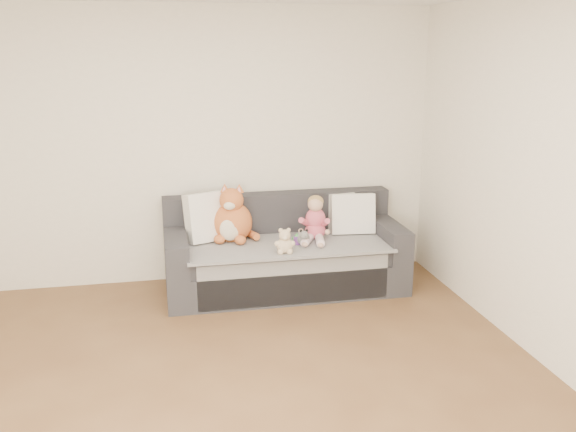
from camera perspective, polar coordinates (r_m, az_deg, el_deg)
The scene contains 10 objects.
room_shell at distance 4.11m, azimuth -5.73°, elevation 1.73°, with size 5.00×5.00×5.00m.
sofa at distance 6.05m, azimuth -0.37°, elevation -3.57°, with size 2.20×0.94×0.85m.
cushion_left at distance 5.97m, azimuth -6.78°, elevation -0.02°, with size 0.54×0.39×0.47m.
cushion_right_back at distance 6.32m, azimuth 5.35°, elevation 0.45°, with size 0.43×0.27×0.38m.
cushion_right_front at distance 6.19m, azimuth 5.76°, elevation 0.21°, with size 0.44×0.23×0.40m.
toddler at distance 5.96m, azimuth 2.42°, elevation -0.46°, with size 0.30×0.43×0.42m.
plush_cat at distance 5.94m, azimuth -4.96°, elevation -0.27°, with size 0.43×0.39×0.56m.
teddy_bear at distance 5.58m, azimuth -0.29°, elevation -2.41°, with size 0.18×0.14×0.23m.
plush_cow at distance 5.83m, azimuth 1.33°, elevation -1.92°, with size 0.13×0.20×0.16m.
sippy_cup at distance 5.82m, azimuth 0.80°, elevation -2.04°, with size 0.10×0.06×0.11m.
Camera 1 is at (-0.41, -3.56, 2.24)m, focal length 40.00 mm.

